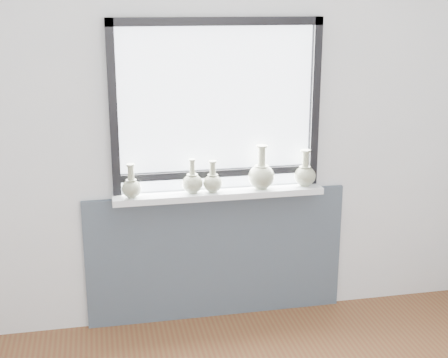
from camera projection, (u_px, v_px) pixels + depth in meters
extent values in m
cube|color=silver|center=(216.00, 124.00, 3.88)|extent=(3.60, 0.02, 2.60)
cube|color=#404B56|center=(217.00, 256.00, 4.09)|extent=(1.70, 0.03, 0.86)
cube|color=white|center=(219.00, 194.00, 3.90)|extent=(1.32, 0.18, 0.04)
cube|color=black|center=(113.00, 109.00, 3.67)|extent=(0.05, 0.06, 1.05)
cube|color=black|center=(314.00, 103.00, 3.92)|extent=(0.05, 0.06, 1.05)
cube|color=black|center=(217.00, 21.00, 3.66)|extent=(1.30, 0.06, 0.05)
cube|color=black|center=(217.00, 173.00, 3.91)|extent=(1.20, 0.05, 0.04)
cube|color=white|center=(216.00, 109.00, 3.83)|extent=(1.20, 0.01, 1.00)
cylinder|color=#989E81|center=(132.00, 197.00, 3.76)|extent=(0.05, 0.05, 0.01)
ellipsoid|color=#989E81|center=(132.00, 189.00, 3.75)|extent=(0.12, 0.12, 0.11)
cone|color=#989E81|center=(131.00, 182.00, 3.73)|extent=(0.07, 0.07, 0.03)
cylinder|color=#989E81|center=(131.00, 174.00, 3.72)|extent=(0.04, 0.04, 0.10)
cylinder|color=#989E81|center=(131.00, 165.00, 3.71)|extent=(0.05, 0.05, 0.01)
cylinder|color=#989E81|center=(193.00, 192.00, 3.85)|extent=(0.06, 0.06, 0.01)
ellipsoid|color=#989E81|center=(192.00, 183.00, 3.83)|extent=(0.13, 0.13, 0.12)
cone|color=#989E81|center=(192.00, 176.00, 3.82)|extent=(0.07, 0.07, 0.03)
cylinder|color=#989E81|center=(192.00, 169.00, 3.81)|extent=(0.03, 0.03, 0.10)
cylinder|color=#989E81|center=(192.00, 160.00, 3.79)|extent=(0.04, 0.04, 0.01)
cylinder|color=#989E81|center=(213.00, 191.00, 3.87)|extent=(0.05, 0.05, 0.01)
ellipsoid|color=#989E81|center=(213.00, 183.00, 3.85)|extent=(0.12, 0.12, 0.11)
cone|color=#989E81|center=(213.00, 177.00, 3.84)|extent=(0.07, 0.07, 0.03)
cylinder|color=#989E81|center=(213.00, 170.00, 3.83)|extent=(0.04, 0.04, 0.09)
cylinder|color=#989E81|center=(213.00, 162.00, 3.81)|extent=(0.05, 0.05, 0.01)
cylinder|color=#989E81|center=(261.00, 188.00, 3.93)|extent=(0.08, 0.08, 0.01)
ellipsoid|color=#989E81|center=(261.00, 177.00, 3.91)|extent=(0.17, 0.17, 0.15)
cone|color=#989E81|center=(262.00, 168.00, 3.90)|extent=(0.09, 0.09, 0.03)
cylinder|color=#989E81|center=(262.00, 158.00, 3.88)|extent=(0.05, 0.05, 0.14)
cylinder|color=#989E81|center=(262.00, 146.00, 3.86)|extent=(0.07, 0.07, 0.01)
cylinder|color=#989E81|center=(304.00, 185.00, 4.00)|extent=(0.06, 0.06, 0.01)
ellipsoid|color=#989E81|center=(305.00, 176.00, 3.98)|extent=(0.14, 0.14, 0.13)
cone|color=#989E81|center=(305.00, 169.00, 3.97)|extent=(0.08, 0.08, 0.03)
cylinder|color=#989E81|center=(305.00, 161.00, 3.95)|extent=(0.04, 0.04, 0.12)
cylinder|color=#989E81|center=(306.00, 151.00, 3.93)|extent=(0.07, 0.07, 0.01)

